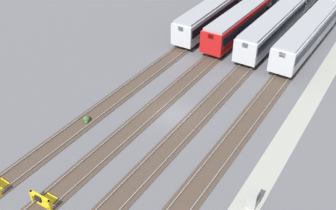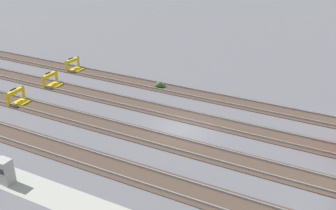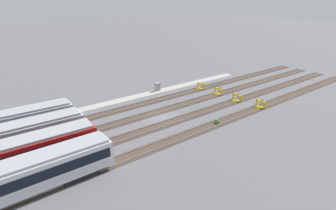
{
  "view_description": "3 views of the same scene",
  "coord_description": "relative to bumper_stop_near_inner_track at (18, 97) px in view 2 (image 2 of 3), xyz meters",
  "views": [
    {
      "loc": [
        -26.22,
        -15.93,
        22.52
      ],
      "look_at": [
        -1.16,
        -0.0,
        1.8
      ],
      "focal_mm": 42.0,
      "sensor_mm": 36.0,
      "label": 1
    },
    {
      "loc": [
        10.98,
        -23.46,
        14.37
      ],
      "look_at": [
        -1.16,
        -0.0,
        1.8
      ],
      "focal_mm": 42.0,
      "sensor_mm": 36.0,
      "label": 2
    },
    {
      "loc": [
        20.91,
        29.93,
        17.2
      ],
      "look_at": [
        -1.16,
        -0.0,
        1.8
      ],
      "focal_mm": 28.0,
      "sensor_mm": 36.0,
      "label": 3
    }
  ],
  "objects": [
    {
      "name": "bumper_stop_middle_track",
      "position": [
        -0.12,
        4.32,
        0.0
      ],
      "size": [
        1.35,
        2.0,
        1.22
      ],
      "color": "gold",
      "rests_on": "ground"
    },
    {
      "name": "ground_plane",
      "position": [
        14.52,
        2.15,
        -0.51
      ],
      "size": [
        400.0,
        400.0,
        0.0
      ],
      "primitive_type": "plane",
      "color": "#5B5B60"
    },
    {
      "name": "rail_track_middle",
      "position": [
        14.52,
        4.31,
        -0.47
      ],
      "size": [
        90.0,
        2.24,
        0.21
      ],
      "color": "#47382D",
      "rests_on": "ground"
    },
    {
      "name": "rail_track_far_inner",
      "position": [
        14.52,
        8.64,
        -0.47
      ],
      "size": [
        90.0,
        2.23,
        0.21
      ],
      "color": "#47382D",
      "rests_on": "ground"
    },
    {
      "name": "weed_clump",
      "position": [
        9.16,
        8.58,
        -0.27
      ],
      "size": [
        0.92,
        0.7,
        0.64
      ],
      "color": "#38602D",
      "rests_on": "ground"
    },
    {
      "name": "bumper_stop_far_inner_track",
      "position": [
        -1.02,
        8.63,
        0.0
      ],
      "size": [
        1.38,
        2.01,
        1.22
      ],
      "color": "gold",
      "rests_on": "ground"
    },
    {
      "name": "bumper_stop_near_inner_track",
      "position": [
        0.0,
        0.0,
        0.0
      ],
      "size": [
        1.38,
        2.01,
        1.22
      ],
      "color": "gold",
      "rests_on": "ground"
    },
    {
      "name": "rail_track_nearest",
      "position": [
        14.52,
        -4.34,
        -0.47
      ],
      "size": [
        90.0,
        2.23,
        0.21
      ],
      "color": "#47382D",
      "rests_on": "ground"
    },
    {
      "name": "rail_track_near_inner",
      "position": [
        14.52,
        -0.01,
        -0.47
      ],
      "size": [
        90.0,
        2.24,
        0.21
      ],
      "color": "#47382D",
      "rests_on": "ground"
    },
    {
      "name": "electrical_cabinet",
      "position": [
        7.99,
        -8.58,
        0.29
      ],
      "size": [
        0.9,
        0.73,
        1.6
      ],
      "color": "#9E9E99",
      "rests_on": "ground"
    }
  ]
}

